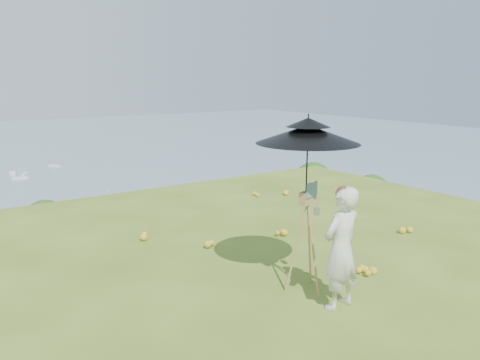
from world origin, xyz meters
TOP-DOWN VIEW (x-y plane):
  - ground at (0.00, 0.00)m, footprint 14.00×14.00m
  - slope_trees at (0.00, 35.00)m, footprint 110.00×50.00m
  - wildflowers at (0.00, 0.25)m, footprint 10.00×10.50m
  - painter at (0.23, -0.66)m, footprint 0.63×0.46m
  - field_easel at (0.20, -0.04)m, footprint 0.74×0.74m
  - sun_umbrella at (0.20, -0.01)m, footprint 1.64×1.64m
  - painter_cap at (0.23, -0.66)m, footprint 0.25×0.27m

SIDE VIEW (x-z plane):
  - slope_trees at x=0.00m, z-range -18.00..-12.00m
  - ground at x=0.00m, z-range 0.00..0.00m
  - wildflowers at x=0.00m, z-range 0.00..0.12m
  - field_easel at x=0.20m, z-range 0.00..1.56m
  - painter at x=0.23m, z-range 0.00..1.62m
  - painter_cap at x=0.23m, z-range 1.52..1.62m
  - sun_umbrella at x=0.20m, z-range 1.29..2.46m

